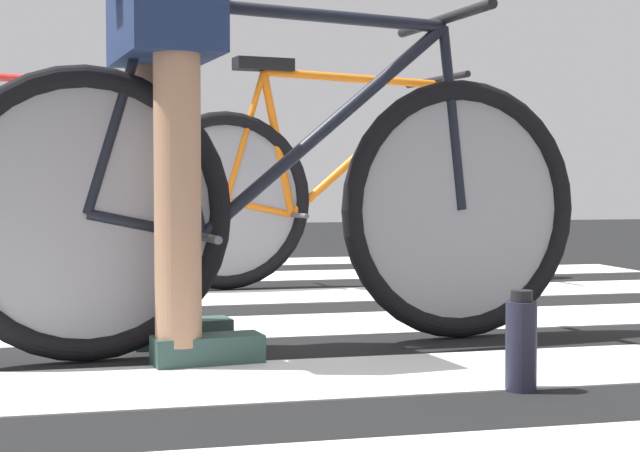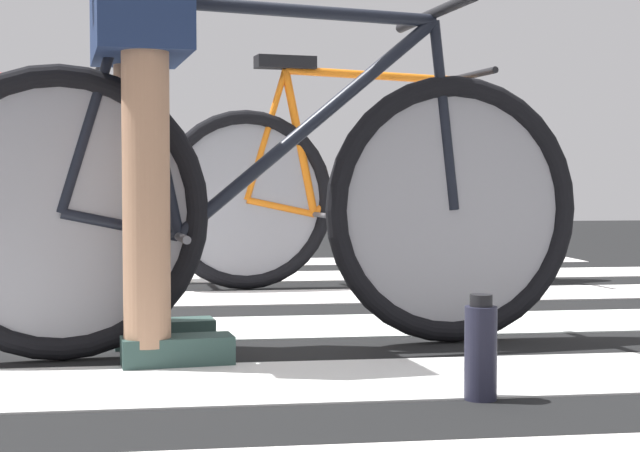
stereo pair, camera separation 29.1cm
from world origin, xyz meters
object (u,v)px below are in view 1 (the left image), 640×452
(bicycle_1_of_3, at_px, (286,201))
(water_bottle, at_px, (521,343))
(cyclist_1_of_3, at_px, (166,92))
(bicycle_2_of_3, at_px, (341,193))

(bicycle_1_of_3, distance_m, water_bottle, 0.77)
(bicycle_1_of_3, xyz_separation_m, water_bottle, (0.38, -0.61, -0.29))
(bicycle_1_of_3, height_order, water_bottle, bicycle_1_of_3)
(cyclist_1_of_3, distance_m, bicycle_2_of_3, 1.77)
(water_bottle, bearing_deg, bicycle_2_of_3, 85.57)
(bicycle_2_of_3, bearing_deg, cyclist_1_of_3, -128.40)
(bicycle_2_of_3, bearing_deg, bicycle_1_of_3, -119.34)
(cyclist_1_of_3, bearing_deg, bicycle_2_of_3, 53.69)
(bicycle_1_of_3, xyz_separation_m, bicycle_2_of_3, (0.54, 1.50, 0.00))
(bicycle_1_of_3, height_order, bicycle_2_of_3, same)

